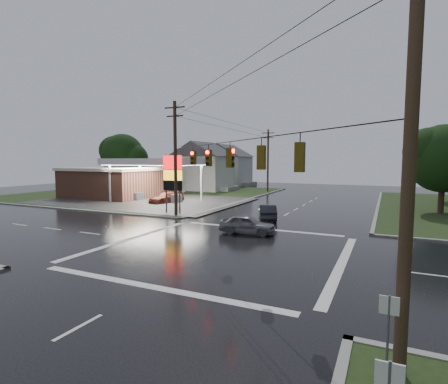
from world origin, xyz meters
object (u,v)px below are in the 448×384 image
at_px(tree_nw_behind, 123,155).
at_px(car_crossing, 247,224).
at_px(pylon_sign, 173,174).
at_px(house_far, 226,164).
at_px(house_near, 203,165).
at_px(tree_ne_near, 445,159).
at_px(utility_pole_se, 410,151).
at_px(gas_station, 119,180).
at_px(utility_pole_nw, 175,157).
at_px(car_north, 267,212).
at_px(car_pump, 166,197).
at_px(utility_pole_n, 268,159).

distance_m(tree_nw_behind, car_crossing, 42.28).
bearing_deg(pylon_sign, house_far, 106.98).
xyz_separation_m(house_near, tree_ne_near, (35.09, -14.01, 1.16)).
bearing_deg(tree_ne_near, tree_nw_behind, 170.53).
relative_size(utility_pole_se, tree_ne_near, 1.22).
bearing_deg(tree_ne_near, pylon_sign, -154.99).
bearing_deg(pylon_sign, utility_pole_se, -45.00).
bearing_deg(house_near, gas_station, -106.17).
xyz_separation_m(pylon_sign, tree_nw_behind, (-23.34, 19.49, 2.17)).
height_order(gas_station, tree_nw_behind, tree_nw_behind).
xyz_separation_m(gas_station, car_crossing, (25.41, -14.81, -1.84)).
bearing_deg(pylon_sign, utility_pole_nw, -45.00).
xyz_separation_m(house_far, car_north, (21.15, -36.67, -3.71)).
xyz_separation_m(gas_station, house_near, (4.73, 16.30, 1.86)).
bearing_deg(car_pump, house_far, 117.90).
distance_m(gas_station, car_north, 26.31).
bearing_deg(utility_pole_se, pylon_sign, 135.00).
bearing_deg(gas_station, tree_nw_behind, 128.42).
xyz_separation_m(utility_pole_nw, utility_pole_se, (19.00, -19.00, 0.00)).
bearing_deg(house_near, car_crossing, -56.38).
distance_m(utility_pole_se, utility_pole_n, 51.16).
relative_size(utility_pole_n, car_north, 2.49).
bearing_deg(house_near, utility_pole_n, 9.91).
bearing_deg(utility_pole_nw, pylon_sign, 135.00).
bearing_deg(gas_station, house_near, 73.83).
relative_size(pylon_sign, car_north, 1.42).
distance_m(tree_ne_near, car_north, 18.99).
bearing_deg(gas_station, car_crossing, -30.23).
relative_size(gas_station, car_crossing, 6.32).
distance_m(house_near, car_pump, 19.49).
relative_size(house_near, tree_ne_near, 1.23).
distance_m(utility_pole_nw, utility_pole_se, 26.87).
distance_m(house_near, car_north, 32.07).
xyz_separation_m(pylon_sign, house_far, (-11.45, 37.50, 0.39)).
relative_size(utility_pole_n, tree_nw_behind, 1.05).
bearing_deg(car_crossing, house_near, 26.09).
relative_size(utility_pole_n, car_crossing, 2.53).
bearing_deg(car_pump, pylon_sign, -34.07).
height_order(gas_station, car_crossing, gas_station).
distance_m(utility_pole_se, house_far, 65.55).
relative_size(gas_station, utility_pole_nw, 2.38).
bearing_deg(tree_ne_near, car_crossing, -130.10).
distance_m(utility_pole_se, car_pump, 37.55).
distance_m(pylon_sign, car_north, 10.28).
xyz_separation_m(utility_pole_se, car_pump, (-25.62, 26.99, -5.01)).
bearing_deg(car_crossing, gas_station, 52.24).
bearing_deg(utility_pole_nw, tree_nw_behind, 139.90).
distance_m(utility_pole_nw, utility_pole_n, 28.50).
relative_size(pylon_sign, car_pump, 1.23).
xyz_separation_m(pylon_sign, tree_ne_near, (24.64, 11.49, 1.55)).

